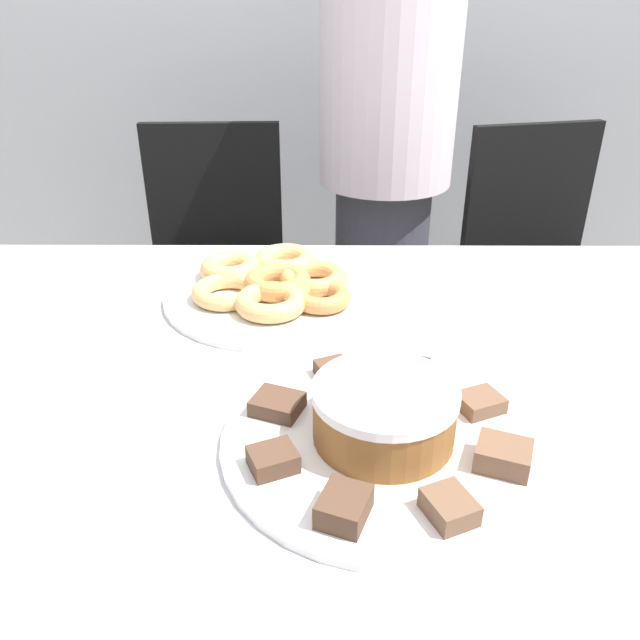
{
  "coord_description": "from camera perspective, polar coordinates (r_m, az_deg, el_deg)",
  "views": [
    {
      "loc": [
        -0.01,
        -0.76,
        1.23
      ],
      "look_at": [
        -0.01,
        0.03,
        0.81
      ],
      "focal_mm": 35.0,
      "sensor_mm": 36.0,
      "label": 1
    }
  ],
  "objects": [
    {
      "name": "lamington_6",
      "position": [
        0.71,
        -4.32,
        -12.59
      ],
      "size": [
        0.06,
        0.06,
        0.02
      ],
      "rotation": [
        0.0,
        0.0,
        9.84
      ],
      "color": "#513828",
      "rests_on": "plate_cake"
    },
    {
      "name": "office_chair_left",
      "position": [
        1.87,
        -9.49,
        2.19
      ],
      "size": [
        0.46,
        0.46,
        0.9
      ],
      "rotation": [
        0.0,
        0.0,
        0.04
      ],
      "color": "black",
      "rests_on": "ground_plane"
    },
    {
      "name": "lamington_2",
      "position": [
        0.82,
        14.41,
        -7.31
      ],
      "size": [
        0.07,
        0.06,
        0.02
      ],
      "rotation": [
        0.0,
        0.0,
        6.7
      ],
      "color": "brown",
      "rests_on": "plate_cake"
    },
    {
      "name": "donut_6",
      "position": [
        1.08,
        -8.54,
        2.58
      ],
      "size": [
        0.12,
        0.12,
        0.03
      ],
      "color": "#E5AD66",
      "rests_on": "plate_donuts"
    },
    {
      "name": "office_chair_right",
      "position": [
        1.95,
        19.54,
        2.01
      ],
      "size": [
        0.53,
        0.53,
        0.9
      ],
      "rotation": [
        0.0,
        0.0,
        0.24
      ],
      "color": "black",
      "rests_on": "ground_plane"
    },
    {
      "name": "lamington_5",
      "position": [
        0.79,
        -3.92,
        -7.68
      ],
      "size": [
        0.07,
        0.07,
        0.02
      ],
      "rotation": [
        0.0,
        0.0,
        9.05
      ],
      "color": "#513828",
      "rests_on": "plate_cake"
    },
    {
      "name": "donut_3",
      "position": [
        1.12,
        -0.58,
        3.86
      ],
      "size": [
        0.12,
        0.12,
        0.03
      ],
      "color": "tan",
      "rests_on": "plate_donuts"
    },
    {
      "name": "lamington_0",
      "position": [
        0.67,
        11.75,
        -16.38
      ],
      "size": [
        0.06,
        0.06,
        0.02
      ],
      "rotation": [
        0.0,
        0.0,
        5.13
      ],
      "color": "brown",
      "rests_on": "plate_cake"
    },
    {
      "name": "donut_2",
      "position": [
        1.05,
        0.11,
        2.15
      ],
      "size": [
        0.1,
        0.1,
        0.03
      ],
      "color": "#C68447",
      "rests_on": "plate_donuts"
    },
    {
      "name": "lamington_1",
      "position": [
        0.74,
        16.42,
        -11.78
      ],
      "size": [
        0.07,
        0.07,
        0.03
      ],
      "rotation": [
        0.0,
        0.0,
        5.91
      ],
      "color": "brown",
      "rests_on": "plate_cake"
    },
    {
      "name": "plate_donuts",
      "position": [
        1.11,
        -3.89,
        2.39
      ],
      "size": [
        0.4,
        0.4,
        0.01
      ],
      "color": "white",
      "rests_on": "table"
    },
    {
      "name": "frosted_cake",
      "position": [
        0.74,
        5.89,
        -8.4
      ],
      "size": [
        0.17,
        0.17,
        0.07
      ],
      "color": "brown",
      "rests_on": "plate_cake"
    },
    {
      "name": "lamington_3",
      "position": [
        0.86,
        8.42,
        -4.56
      ],
      "size": [
        0.05,
        0.06,
        0.02
      ],
      "rotation": [
        0.0,
        0.0,
        7.48
      ],
      "color": "#513828",
      "rests_on": "plate_cake"
    },
    {
      "name": "donut_1",
      "position": [
        1.03,
        -4.52,
        1.65
      ],
      "size": [
        0.12,
        0.12,
        0.03
      ],
      "color": "#E5AD66",
      "rests_on": "plate_donuts"
    },
    {
      "name": "plate_cake",
      "position": [
        0.76,
        5.75,
        -10.83
      ],
      "size": [
        0.39,
        0.39,
        0.01
      ],
      "color": "white",
      "rests_on": "table"
    },
    {
      "name": "table",
      "position": [
        0.95,
        0.84,
        -8.8
      ],
      "size": [
        1.51,
        0.98,
        0.75
      ],
      "color": "silver",
      "rests_on": "ground_plane"
    },
    {
      "name": "lamington_4",
      "position": [
        0.85,
        1.35,
        -4.73
      ],
      "size": [
        0.06,
        0.06,
        0.02
      ],
      "rotation": [
        0.0,
        0.0,
        8.27
      ],
      "color": "brown",
      "rests_on": "plate_cake"
    },
    {
      "name": "person_standing",
      "position": [
        1.78,
        6.0,
        14.14
      ],
      "size": [
        0.36,
        0.36,
        1.55
      ],
      "color": "#383842",
      "rests_on": "ground_plane"
    },
    {
      "name": "donut_4",
      "position": [
        1.19,
        -3.19,
        5.41
      ],
      "size": [
        0.12,
        0.12,
        0.04
      ],
      "color": "#E5AD66",
      "rests_on": "plate_donuts"
    },
    {
      "name": "donut_0",
      "position": [
        1.1,
        -3.93,
        3.46
      ],
      "size": [
        0.12,
        0.12,
        0.04
      ],
      "color": "#C68447",
      "rests_on": "plate_donuts"
    },
    {
      "name": "donut_5",
      "position": [
        1.16,
        -8.16,
        4.69
      ],
      "size": [
        0.11,
        0.11,
        0.04
      ],
      "color": "#E5AD66",
      "rests_on": "plate_donuts"
    },
    {
      "name": "lamington_7",
      "position": [
        0.65,
        2.21,
        -16.69
      ],
      "size": [
        0.06,
        0.07,
        0.03
      ],
      "rotation": [
        0.0,
        0.0,
        10.62
      ],
      "color": "#513828",
      "rests_on": "plate_cake"
    }
  ]
}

